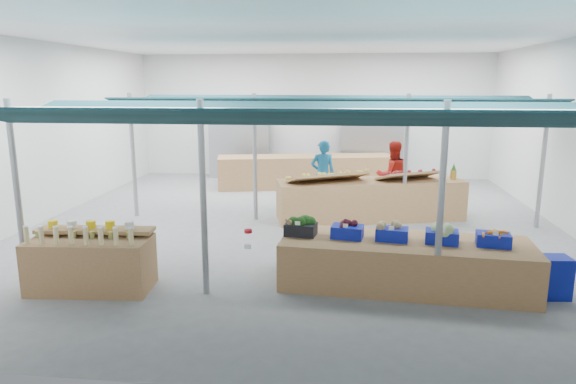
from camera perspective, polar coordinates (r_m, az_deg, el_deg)
name	(u,v)px	position (r m, az deg, el deg)	size (l,w,h in m)	color
floor	(295,226)	(11.86, 0.76, -3.77)	(13.00, 13.00, 0.00)	slate
hall	(301,107)	(12.86, 1.42, 9.42)	(13.00, 13.00, 13.00)	silver
pole_grid	(325,160)	(9.72, 4.18, 3.62)	(10.00, 4.60, 3.00)	gray
awnings	(326,108)	(9.62, 4.27, 9.33)	(9.50, 7.08, 0.30)	black
back_shelving_left	(240,149)	(17.87, -5.36, 4.81)	(2.00, 0.50, 2.00)	#B23F33
back_shelving_right	(371,151)	(17.52, 9.25, 4.56)	(2.00, 0.50, 2.00)	#B23F33
bottle_shelf	(92,261)	(8.78, -20.98, -7.22)	(1.93, 1.25, 1.11)	#8A5E3C
veg_counter	(405,264)	(8.53, 12.83, -7.76)	(3.94, 1.31, 0.77)	#8A5E3C
fruit_counter	(370,200)	(12.48, 9.14, -0.86)	(4.44, 1.06, 0.95)	#8A5E3C
far_counter	(306,171)	(16.20, 2.01, 2.30)	(5.49, 1.10, 0.99)	#8A5E3C
crate_stack	(550,277)	(8.90, 27.14, -8.40)	(0.54, 0.38, 0.65)	#0D1996
vendor_left	(323,174)	(13.48, 3.88, 2.00)	(0.65, 0.43, 1.78)	#166394
vendor_right	(392,175)	(13.52, 11.52, 1.82)	(0.86, 0.67, 1.78)	red
crate_broccoli	(301,226)	(8.46, 1.43, -3.77)	(0.55, 0.44, 0.35)	black
crate_beets	(347,230)	(8.38, 6.62, -4.18)	(0.55, 0.44, 0.29)	#0D1996
crate_celeriac	(392,231)	(8.36, 11.50, -4.30)	(0.55, 0.44, 0.31)	#0D1996
crate_cabbage	(442,233)	(8.41, 16.74, -4.39)	(0.55, 0.44, 0.35)	#0D1996
crate_carrots	(493,239)	(8.54, 21.85, -4.83)	(0.55, 0.44, 0.29)	#0D1996
sparrow	(289,222)	(8.34, 0.11, -3.37)	(0.12, 0.09, 0.11)	brown
pole_ribbon	(248,233)	(7.56, -4.45, -4.52)	(0.12, 0.12, 0.28)	red
apple_heap_yellow	(329,175)	(12.00, 4.53, 1.86)	(2.01, 1.50, 0.27)	#997247
apple_heap_red	(409,173)	(12.55, 13.31, 2.02)	(1.65, 1.32, 0.27)	#997247
pineapple	(453,172)	(12.98, 17.91, 2.15)	(0.14, 0.14, 0.39)	#8C6019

